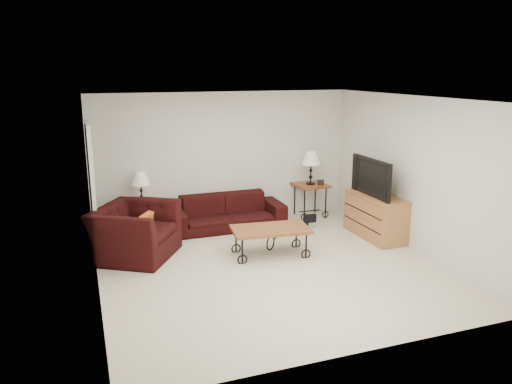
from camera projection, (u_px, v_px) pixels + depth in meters
ground at (272, 266)px, 7.50m from camera, size 5.00×5.00×0.00m
wall_back at (224, 158)px, 9.48m from camera, size 5.00×0.02×2.50m
wall_front at (365, 241)px, 4.92m from camera, size 5.00×0.02×2.50m
wall_left at (92, 201)px, 6.38m from camera, size 0.02×5.00×2.50m
wall_right at (416, 174)px, 8.02m from camera, size 0.02×5.00×2.50m
ceiling at (273, 99)px, 6.90m from camera, size 5.00×5.00×0.00m
doorway at (91, 190)px, 7.95m from camera, size 0.08×0.94×2.04m
sofa at (227, 212)px, 9.24m from camera, size 2.14×0.84×0.63m
side_table_left at (143, 219)px, 8.91m from camera, size 0.55×0.55×0.57m
side_table_right at (310, 200)px, 9.99m from camera, size 0.65×0.65×0.67m
lamp_left at (141, 188)px, 8.77m from camera, size 0.34×0.34×0.57m
lamp_right at (311, 168)px, 9.82m from camera, size 0.40×0.40×0.67m
photo_frame_left at (134, 204)px, 8.64m from camera, size 0.12×0.03×0.10m
photo_frame_right at (321, 182)px, 9.80m from camera, size 0.14×0.04×0.11m
coffee_table at (271, 242)px, 7.91m from camera, size 1.29×0.79×0.46m
armchair at (135, 232)px, 7.80m from camera, size 1.61×1.66×0.82m
throw_pillow at (145, 225)px, 7.78m from camera, size 0.28×0.37×0.37m
tv_stand at (375, 216)px, 8.75m from camera, size 0.53×1.27×0.76m
television at (377, 177)px, 8.57m from camera, size 0.15×1.14×0.66m
backpack at (307, 214)px, 9.34m from camera, size 0.46×0.41×0.48m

